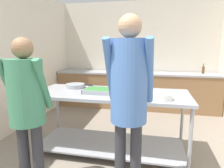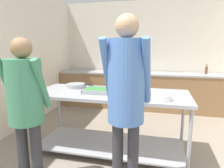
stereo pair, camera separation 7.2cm
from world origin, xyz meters
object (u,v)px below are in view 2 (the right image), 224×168
Objects in this scene: plate_stack at (162,97)px; guest_serving_right at (126,91)px; guest_serving_left at (25,98)px; serving_tray_vegetables at (134,92)px; sauce_pan at (76,85)px; water_bottle at (206,69)px; serving_tray_roast at (101,91)px.

guest_serving_right is (-0.32, -0.62, 0.19)m from plate_stack.
serving_tray_vegetables is at bearing 40.15° from guest_serving_left.
sauce_pan is at bearing 167.39° from serving_tray_vegetables.
serving_tray_vegetables is 0.86m from guest_serving_right.
water_bottle reaches higher than sauce_pan.
plate_stack is at bearing -31.85° from serving_tray_vegetables.
guest_serving_right is at bearing -88.05° from serving_tray_vegetables.
sauce_pan is 1.76× the size of plate_stack.
serving_tray_vegetables is (0.94, -0.21, -0.01)m from sauce_pan.
plate_stack reaches higher than sauce_pan.
guest_serving_left is at bearing -94.72° from sauce_pan.
sauce_pan is 0.24× the size of guest_serving_right.
guest_serving_right reaches higher than sauce_pan.
water_bottle is (1.32, 3.21, -0.12)m from guest_serving_right.
water_bottle is (1.35, 2.37, 0.08)m from serving_tray_vegetables.
sauce_pan reaches higher than serving_tray_vegetables.
serving_tray_vegetables is 1.61× the size of plate_stack.
guest_serving_right is 3.48m from water_bottle.
plate_stack is at bearing -18.39° from sauce_pan.
serving_tray_vegetables is at bearing 3.27° from serving_tray_roast.
plate_stack is at bearing -13.34° from serving_tray_roast.
sauce_pan is at bearing 161.61° from plate_stack.
water_bottle reaches higher than serving_tray_vegetables.
sauce_pan reaches higher than serving_tray_roast.
serving_tray_roast is 1.88× the size of plate_stack.
serving_tray_roast is at bearing 166.66° from plate_stack.
sauce_pan is 0.93× the size of serving_tray_roast.
serving_tray_roast is at bearing -26.34° from sauce_pan.
guest_serving_left is at bearing -123.98° from serving_tray_roast.
serving_tray_roast is 0.84m from plate_stack.
guest_serving_right reaches higher than water_bottle.
water_bottle is at bearing 43.39° from sauce_pan.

